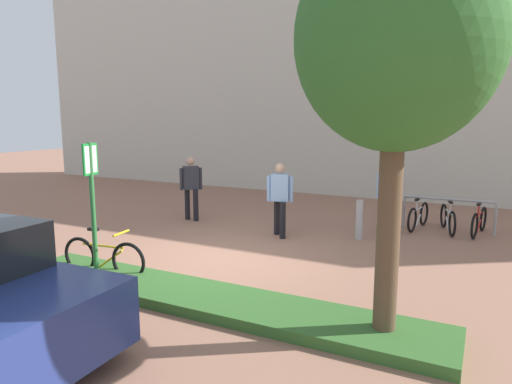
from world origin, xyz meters
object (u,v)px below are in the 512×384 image
Objects in this scene: parking_sign_post at (92,191)px; bollard_steel at (359,220)px; tree_sidewalk at (397,41)px; person_shirt_blue at (280,195)px; person_shirt_white at (389,192)px; bike_rack_cluster at (448,218)px; person_suited_navy at (191,184)px; bike_at_sign at (104,257)px.

parking_sign_post is 5.87m from bollard_steel.
tree_sidewalk is 5.78m from person_shirt_blue.
person_shirt_blue and person_shirt_white have the same top height.
bollard_steel is at bearing -115.93° from person_shirt_white.
bike_rack_cluster is (0.25, 6.29, -3.25)m from tree_sidewalk.
person_suited_navy is at bearing -164.35° from bike_rack_cluster.
bike_at_sign reaches higher than bike_rack_cluster.
bike_at_sign is 1.86× the size of bollard_steel.
bike_at_sign is at bearing -124.74° from person_shirt_white.
person_shirt_white is at bearing -152.42° from bike_rack_cluster.
parking_sign_post is 1.12× the size of bike_rack_cluster.
bike_at_sign is 4.26m from person_shirt_blue.
person_shirt_blue is 1.00× the size of person_suited_navy.
tree_sidewalk is 2.86× the size of person_shirt_white.
person_shirt_blue is (1.59, 4.10, -0.56)m from parking_sign_post.
tree_sidewalk is at bearing -1.63° from bike_at_sign.
tree_sidewalk is 2.09× the size of parking_sign_post.
parking_sign_post is at bearing -124.85° from bollard_steel.
bollard_steel is 1.90m from person_shirt_blue.
bollard_steel is (3.33, 4.52, 0.10)m from bike_at_sign.
bollard_steel is 4.57m from person_suited_navy.
parking_sign_post is (-4.80, -0.07, -2.06)m from tree_sidewalk.
tree_sidewalk is at bearing -92.26° from bike_rack_cluster.
parking_sign_post is at bearing -179.12° from tree_sidewalk.
bike_rack_cluster is at bearing 87.74° from tree_sidewalk.
bike_at_sign is 0.97× the size of person_suited_navy.
tree_sidewalk is at bearing -79.49° from person_shirt_white.
tree_sidewalk reaches higher than person_shirt_blue.
bike_at_sign is at bearing -112.67° from person_shirt_blue.
person_shirt_blue is at bearing -146.83° from bike_rack_cluster.
person_shirt_blue is 2.88m from person_suited_navy.
parking_sign_post is at bearing -79.96° from bike_at_sign.
bike_at_sign is at bearing 178.37° from tree_sidewalk.
person_shirt_blue is at bearing -10.03° from person_suited_navy.
bollard_steel reaches higher than bike_at_sign.
parking_sign_post is at bearing -111.16° from person_shirt_blue.
bike_at_sign is at bearing -129.60° from bike_rack_cluster.
parking_sign_post is 1.37× the size of person_shirt_blue.
person_shirt_white is (-1.04, 5.61, -2.62)m from tree_sidewalk.
person_shirt_white is 1.00× the size of person_suited_navy.
bollard_steel is (-1.51, 4.66, -3.15)m from tree_sidewalk.
parking_sign_post is 6.84m from person_shirt_white.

